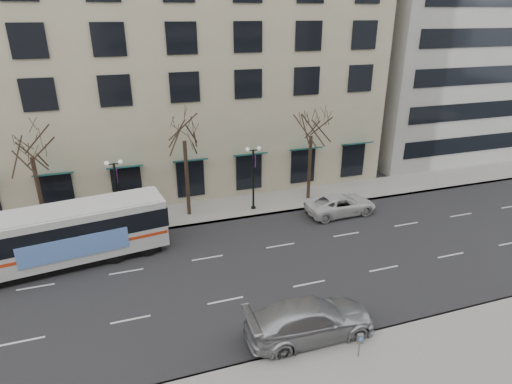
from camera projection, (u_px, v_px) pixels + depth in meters
name	position (u px, v px, depth m)	size (l,w,h in m)	color
ground	(216.00, 278.00, 25.28)	(160.00, 160.00, 0.00)	black
sidewalk_far	(250.00, 205.00, 34.57)	(80.00, 4.00, 0.15)	gray
building_hotel	(135.00, 42.00, 38.42)	(40.00, 20.00, 24.00)	tan
tree_far_left	(29.00, 143.00, 27.49)	(3.60, 3.60, 8.34)	black
tree_far_mid	(184.00, 128.00, 30.30)	(3.60, 3.60, 8.55)	black
tree_far_right	(312.00, 124.00, 33.37)	(3.60, 3.60, 8.06)	black
lamp_post_left	(118.00, 191.00, 29.87)	(1.22, 0.45, 5.21)	black
lamp_post_right	(253.00, 175.00, 32.76)	(1.22, 0.45, 5.21)	black
city_bus	(54.00, 236.00, 25.79)	(13.80, 4.74, 3.67)	silver
silver_car	(310.00, 320.00, 20.42)	(2.59, 6.36, 1.85)	#AFB0B7
white_pickup	(341.00, 204.00, 33.05)	(2.54, 5.52, 1.53)	silver
pay_station	(360.00, 341.00, 18.98)	(0.29, 0.22, 1.22)	slate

